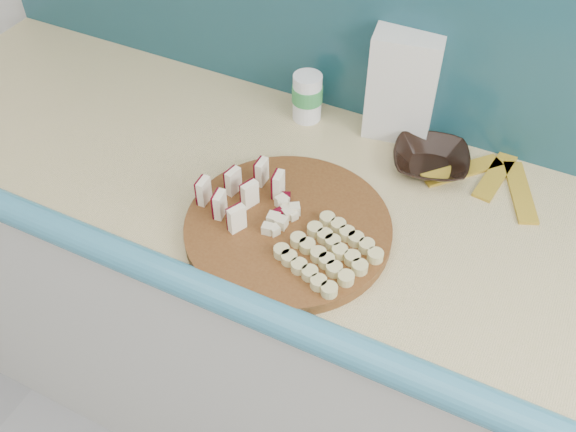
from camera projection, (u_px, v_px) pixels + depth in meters
The scene contains 10 objects.
kitchen_counter at pixel (352, 344), 1.54m from camera, with size 2.20×0.63×0.91m.
backsplash at pixel (437, 22), 1.22m from camera, with size 2.20×0.02×0.50m, color teal.
cutting_board at pixel (288, 228), 1.17m from camera, with size 0.38×0.38×0.02m, color #4D2810.
apple_wedges at pixel (240, 192), 1.18m from camera, with size 0.14×0.17×0.05m.
apple_chunks at pixel (279, 213), 1.17m from camera, with size 0.06×0.06×0.02m.
banana_slices at pixel (329, 253), 1.10m from camera, with size 0.18×0.18×0.02m.
brown_bowl at pixel (430, 161), 1.29m from camera, with size 0.15×0.15×0.04m, color black.
flour_bag at pixel (403, 84), 1.31m from camera, with size 0.14×0.10×0.23m, color silver.
canister at pixel (307, 96), 1.38m from camera, with size 0.07×0.07×0.11m.
banana_peel at pixel (493, 178), 1.28m from camera, with size 0.24×0.21×0.01m.
Camera 1 is at (0.34, 0.66, 1.78)m, focal length 40.00 mm.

